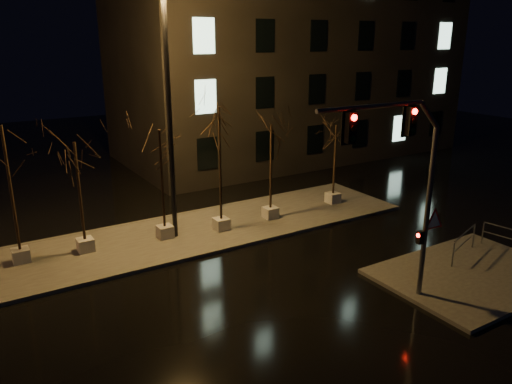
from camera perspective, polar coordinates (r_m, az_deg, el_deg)
ground at (r=18.51m, az=0.10°, el=-10.93°), size 90.00×90.00×0.00m
median at (r=23.31m, az=-7.72°, el=-4.71°), size 22.00×5.00×0.15m
sidewalk_corner at (r=21.01m, az=23.40°, el=-8.62°), size 7.00×5.00×0.15m
building at (r=39.06m, az=3.79°, el=15.47°), size 25.00×12.00×15.00m
tree_0 at (r=20.94m, az=-26.68°, el=3.56°), size 1.80×1.80×5.65m
tree_1 at (r=21.15m, az=-19.79°, el=2.67°), size 1.80×1.80×4.78m
tree_2 at (r=21.69m, az=-10.85°, el=4.21°), size 1.80×1.80×5.00m
tree_3 at (r=22.16m, az=-4.21°, el=6.47°), size 1.80×1.80×5.86m
tree_4 at (r=23.81m, az=1.73°, el=5.31°), size 1.80×1.80×4.81m
tree_5 at (r=26.53m, az=9.08°, el=5.60°), size 1.80×1.80×4.36m
traffic_signal_mast at (r=16.37m, az=16.94°, el=1.85°), size 5.56×0.30×6.78m
streetlight_main at (r=21.38m, az=-9.96°, el=10.32°), size 2.64×0.45×10.56m
guard_rail_a at (r=22.02m, az=22.71°, el=-5.15°), size 2.37×0.81×1.07m
guard_rail_b at (r=23.37m, az=26.86°, el=-4.54°), size 0.43×2.11×1.01m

